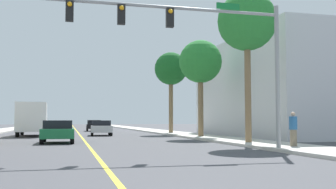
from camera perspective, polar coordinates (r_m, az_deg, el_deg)
ground at (r=46.42m, az=-12.88°, el=-5.37°), size 192.00×192.00×0.00m
sidewalk_right at (r=47.58m, az=-1.40°, el=-5.33°), size 3.28×168.00×0.15m
lane_marking_center at (r=46.42m, az=-12.88°, el=-5.37°), size 0.16×144.00×0.01m
building_right_near at (r=37.33m, az=18.72°, el=0.70°), size 13.83×18.08×8.31m
traffic_signal_mast at (r=17.41m, az=3.37°, el=8.61°), size 12.10×0.36×6.53m
palm_near at (r=23.66m, az=11.34°, el=10.13°), size 3.41×3.41×8.68m
palm_mid at (r=31.64m, az=4.71°, el=4.63°), size 3.42×3.42×7.63m
palm_far at (r=40.13m, az=0.42°, el=3.61°), size 3.32×3.32×8.15m
car_green at (r=25.26m, az=-15.62°, el=-5.13°), size 1.94×3.80×1.38m
car_silver at (r=36.65m, az=-9.61°, el=-4.74°), size 2.04×4.03×1.38m
car_black at (r=51.88m, az=-10.66°, el=-4.42°), size 2.03×4.09×1.42m
delivery_truck at (r=36.91m, az=-18.97°, el=-3.29°), size 2.66×7.51×2.88m
pedestrian at (r=19.87m, az=17.64°, el=-4.79°), size 0.38×0.38×1.64m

